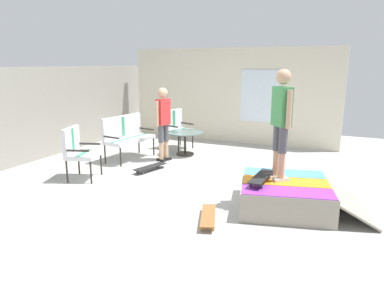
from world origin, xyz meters
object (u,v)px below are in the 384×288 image
at_px(patio_bench, 126,133).
at_px(skateboard_spare, 208,216).
at_px(patio_table, 185,139).
at_px(skateboard_by_bench, 150,167).
at_px(skateboard_on_ramp, 261,177).
at_px(person_skater, 281,117).
at_px(person_watching, 163,119).
at_px(skate_ramp, 287,195).
at_px(patio_chair_near_house, 176,125).
at_px(patio_chair_by_wall, 78,148).

distance_m(patio_bench, skateboard_spare, 3.90).
relative_size(patio_table, skateboard_by_bench, 1.09).
distance_m(skateboard_spare, skateboard_on_ramp, 1.04).
height_order(patio_table, person_skater, person_skater).
xyz_separation_m(patio_table, person_watching, (-0.69, 0.22, 0.58)).
relative_size(skate_ramp, patio_bench, 1.66).
xyz_separation_m(patio_bench, skateboard_spare, (-2.37, -3.05, -0.53)).
bearing_deg(person_skater, patio_bench, 70.12).
xyz_separation_m(patio_chair_near_house, skateboard_by_bench, (-2.10, -0.45, -0.53)).
distance_m(patio_chair_near_house, person_skater, 4.42).
bearing_deg(patio_chair_near_house, skateboard_on_ramp, -135.42).
relative_size(patio_table, person_skater, 0.53).
height_order(skate_ramp, person_skater, person_skater).
relative_size(patio_chair_near_house, person_skater, 0.60).
relative_size(patio_chair_by_wall, skateboard_on_ramp, 1.27).
relative_size(person_watching, skateboard_spare, 2.05).
bearing_deg(skateboard_on_ramp, person_watching, 55.89).
height_order(patio_chair_near_house, skateboard_spare, patio_chair_near_house).
distance_m(patio_bench, patio_chair_near_house, 1.58).
xyz_separation_m(person_watching, skateboard_spare, (-2.62, -2.18, -0.90)).
bearing_deg(patio_table, patio_bench, 130.85).
relative_size(patio_bench, skateboard_spare, 1.60).
relative_size(patio_chair_near_house, person_watching, 0.61).
distance_m(patio_bench, person_skater, 4.14).
bearing_deg(patio_table, skateboard_on_ramp, -135.23).
xyz_separation_m(patio_table, skateboard_on_ramp, (-2.55, -2.53, 0.12)).
distance_m(skate_ramp, person_watching, 3.61).
bearing_deg(patio_table, skate_ramp, -129.06).
bearing_deg(patio_chair_by_wall, person_skater, -86.28).
bearing_deg(skateboard_spare, skateboard_by_bench, 49.13).
xyz_separation_m(patio_chair_near_house, person_skater, (-2.86, -3.26, 0.82)).
distance_m(skate_ramp, patio_table, 3.73).
xyz_separation_m(skate_ramp, patio_chair_by_wall, (-0.22, 3.96, 0.39)).
distance_m(person_skater, skateboard_spare, 1.84).
bearing_deg(person_watching, patio_chair_near_house, 13.87).
distance_m(skate_ramp, person_skater, 1.22).
distance_m(patio_chair_near_house, person_watching, 1.33).
bearing_deg(patio_bench, person_watching, -74.12).
relative_size(skate_ramp, patio_table, 2.41).
xyz_separation_m(person_skater, skateboard_by_bench, (0.77, 2.81, -1.35)).
bearing_deg(skateboard_by_bench, skateboard_spare, -130.87).
bearing_deg(person_skater, person_watching, 61.18).
distance_m(skate_ramp, skateboard_spare, 1.34).
bearing_deg(skateboard_spare, patio_chair_by_wall, 76.20).
bearing_deg(skateboard_on_ramp, skateboard_by_bench, 68.91).
xyz_separation_m(patio_chair_by_wall, skateboard_on_ramp, (0.01, -3.60, -0.09)).
height_order(patio_chair_by_wall, patio_table, patio_chair_by_wall).
bearing_deg(skateboard_by_bench, patio_table, -2.58).
bearing_deg(skate_ramp, skateboard_by_bench, 74.92).
relative_size(skate_ramp, skateboard_spare, 2.65).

